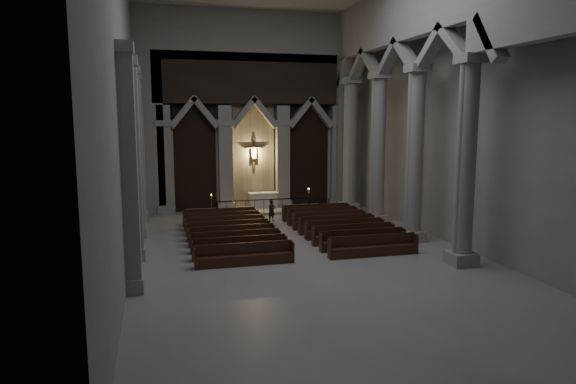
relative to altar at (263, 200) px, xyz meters
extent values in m
plane|color=gray|center=(-0.49, -11.24, -0.61)|extent=(24.00, 24.00, 0.00)
cube|color=gray|center=(-0.49, 0.76, 5.39)|extent=(14.00, 0.10, 12.00)
cube|color=gray|center=(-0.49, -23.24, 5.39)|extent=(14.00, 0.10, 12.00)
cube|color=gray|center=(-7.49, -11.24, 5.39)|extent=(0.10, 24.00, 12.00)
cube|color=gray|center=(6.51, -11.24, 5.39)|extent=(0.10, 24.00, 12.00)
cube|color=#9F9C94|center=(-5.89, 0.26, 2.59)|extent=(0.80, 0.50, 6.40)
cube|color=#9F9C94|center=(-5.89, 0.26, -0.36)|extent=(1.05, 0.70, 0.50)
cube|color=#9F9C94|center=(-5.89, 0.26, 4.74)|extent=(1.00, 0.65, 0.35)
cube|color=#9F9C94|center=(-2.29, 0.26, 2.59)|extent=(0.80, 0.50, 6.40)
cube|color=#9F9C94|center=(-2.29, 0.26, -0.36)|extent=(1.05, 0.70, 0.50)
cube|color=#9F9C94|center=(-2.29, 0.26, 4.74)|extent=(1.00, 0.65, 0.35)
cube|color=#9F9C94|center=(1.31, 0.26, 2.59)|extent=(0.80, 0.50, 6.40)
cube|color=#9F9C94|center=(1.31, 0.26, -0.36)|extent=(1.05, 0.70, 0.50)
cube|color=#9F9C94|center=(1.31, 0.26, 4.74)|extent=(1.00, 0.65, 0.35)
cube|color=#9F9C94|center=(4.91, 0.26, 2.59)|extent=(0.80, 0.50, 6.40)
cube|color=#9F9C94|center=(4.91, 0.26, -0.36)|extent=(1.05, 0.70, 0.50)
cube|color=#9F9C94|center=(4.91, 0.26, 4.74)|extent=(1.00, 0.65, 0.35)
cube|color=black|center=(-4.09, 0.61, 2.89)|extent=(2.60, 0.15, 7.00)
cube|color=tan|center=(-0.49, 0.61, 2.89)|extent=(2.60, 0.15, 7.00)
cube|color=black|center=(3.11, 0.61, 2.89)|extent=(2.60, 0.15, 7.00)
cube|color=black|center=(-0.49, 0.26, 7.39)|extent=(12.00, 0.50, 3.00)
cube|color=#9F9C94|center=(-6.69, 0.26, 3.89)|extent=(1.60, 0.50, 9.00)
cube|color=#9F9C94|center=(5.71, 0.26, 3.89)|extent=(1.60, 0.50, 9.00)
cube|color=#9F9C94|center=(-0.49, 0.26, 9.89)|extent=(14.00, 0.50, 3.00)
plane|color=#FDB972|center=(-0.49, 0.58, 2.89)|extent=(1.50, 0.00, 1.50)
cube|color=#4F301B|center=(-0.49, 0.49, 2.89)|extent=(0.13, 0.08, 1.80)
cube|color=#4F301B|center=(-0.49, 0.49, 3.24)|extent=(1.10, 0.08, 0.13)
cube|color=tan|center=(-0.49, 0.43, 2.84)|extent=(0.26, 0.10, 0.60)
sphere|color=tan|center=(-0.49, 0.43, 3.24)|extent=(0.17, 0.17, 0.17)
cylinder|color=tan|center=(-0.75, 0.43, 3.21)|extent=(0.45, 0.08, 0.08)
cylinder|color=tan|center=(-0.23, 0.43, 3.21)|extent=(0.45, 0.08, 0.08)
cube|color=#9F9C94|center=(5.01, -1.74, -0.36)|extent=(1.00, 1.00, 0.50)
cylinder|color=#9F9C94|center=(5.01, -1.74, 3.39)|extent=(0.70, 0.70, 7.50)
cube|color=#9F9C94|center=(5.01, -1.74, 7.24)|extent=(0.95, 0.95, 0.35)
cube|color=#9F9C94|center=(5.01, -5.74, -0.36)|extent=(1.00, 1.00, 0.50)
cylinder|color=#9F9C94|center=(5.01, -5.74, 3.39)|extent=(0.70, 0.70, 7.50)
cube|color=#9F9C94|center=(5.01, -5.74, 7.24)|extent=(0.95, 0.95, 0.35)
cube|color=#9F9C94|center=(5.01, -9.74, -0.36)|extent=(1.00, 1.00, 0.50)
cylinder|color=#9F9C94|center=(5.01, -9.74, 3.39)|extent=(0.70, 0.70, 7.50)
cube|color=#9F9C94|center=(5.01, -9.74, 7.24)|extent=(0.95, 0.95, 0.35)
cube|color=#9F9C94|center=(5.01, -13.74, -0.36)|extent=(1.00, 1.00, 0.50)
cylinder|color=#9F9C94|center=(5.01, -13.74, 3.39)|extent=(0.70, 0.70, 7.50)
cube|color=#9F9C94|center=(5.01, -13.74, 7.24)|extent=(0.95, 0.95, 0.35)
cube|color=#9F9C94|center=(5.01, 0.16, 3.99)|extent=(0.55, 1.20, 9.20)
cube|color=#9F9C94|center=(-7.24, -1.74, -0.36)|extent=(0.60, 1.00, 0.50)
cube|color=#9F9C94|center=(-7.24, -1.74, 3.39)|extent=(0.50, 0.80, 7.50)
cube|color=#9F9C94|center=(-7.24, -1.74, 7.24)|extent=(0.60, 1.00, 0.35)
cube|color=#9F9C94|center=(-7.24, -5.74, -0.36)|extent=(0.60, 1.00, 0.50)
cube|color=#9F9C94|center=(-7.24, -5.74, 3.39)|extent=(0.50, 0.80, 7.50)
cube|color=#9F9C94|center=(-7.24, -5.74, 7.24)|extent=(0.60, 1.00, 0.35)
cube|color=#9F9C94|center=(-7.24, -9.74, -0.36)|extent=(0.60, 1.00, 0.50)
cube|color=#9F9C94|center=(-7.24, -9.74, 3.39)|extent=(0.50, 0.80, 7.50)
cube|color=#9F9C94|center=(-7.24, -9.74, 7.24)|extent=(0.60, 1.00, 0.35)
cube|color=#9F9C94|center=(-7.24, -13.74, -0.36)|extent=(0.60, 1.00, 0.50)
cube|color=#9F9C94|center=(-7.24, -13.74, 3.39)|extent=(0.50, 0.80, 7.50)
cube|color=#9F9C94|center=(-7.24, -13.74, 7.24)|extent=(0.60, 1.00, 0.35)
cube|color=#9F9C94|center=(-0.49, -0.64, -0.54)|extent=(8.50, 2.60, 0.15)
cube|color=beige|center=(0.00, 0.00, -0.02)|extent=(1.67, 0.65, 0.88)
cube|color=white|center=(0.00, 0.00, 0.44)|extent=(1.81, 0.72, 0.04)
cube|color=black|center=(-0.49, -2.50, 0.41)|extent=(5.40, 0.05, 0.05)
cube|color=black|center=(-3.19, -2.50, -0.07)|extent=(0.09, 0.09, 1.08)
cube|color=black|center=(2.21, -2.50, -0.07)|extent=(0.09, 0.09, 1.08)
cylinder|color=black|center=(-2.65, -2.50, -0.11)|extent=(0.02, 0.02, 0.99)
cylinder|color=black|center=(-2.11, -2.50, -0.11)|extent=(0.02, 0.02, 0.99)
cylinder|color=black|center=(-1.57, -2.50, -0.11)|extent=(0.02, 0.02, 0.99)
cylinder|color=black|center=(-1.03, -2.50, -0.11)|extent=(0.02, 0.02, 0.99)
cylinder|color=black|center=(-0.49, -2.50, -0.11)|extent=(0.02, 0.02, 0.99)
cylinder|color=black|center=(0.05, -2.50, -0.11)|extent=(0.02, 0.02, 0.99)
cylinder|color=black|center=(0.59, -2.50, -0.11)|extent=(0.02, 0.02, 0.99)
cylinder|color=black|center=(1.13, -2.50, -0.11)|extent=(0.02, 0.02, 0.99)
cylinder|color=black|center=(1.67, -2.50, -0.11)|extent=(0.02, 0.02, 0.99)
cylinder|color=olive|center=(-3.46, -2.36, -0.59)|extent=(0.24, 0.24, 0.05)
cylinder|color=olive|center=(-3.46, -2.36, -0.01)|extent=(0.04, 0.04, 1.16)
cylinder|color=olive|center=(-3.46, -2.36, 0.57)|extent=(0.12, 0.12, 0.02)
cylinder|color=#F2E8CC|center=(-3.46, -2.36, 0.68)|extent=(0.05, 0.05, 0.20)
sphere|color=#FFBF59|center=(-3.46, -2.36, 0.80)|extent=(0.04, 0.04, 0.04)
cylinder|color=olive|center=(2.26, -2.30, -0.59)|extent=(0.26, 0.26, 0.05)
cylinder|color=olive|center=(2.26, -2.30, 0.04)|extent=(0.04, 0.04, 1.26)
cylinder|color=olive|center=(2.26, -2.30, 0.68)|extent=(0.13, 0.13, 0.02)
cylinder|color=#F2E8CC|center=(2.26, -2.30, 0.79)|extent=(0.05, 0.05, 0.22)
sphere|color=#FFBF59|center=(2.26, -2.30, 0.92)|extent=(0.05, 0.05, 0.05)
cube|color=black|center=(-3.19, -3.88, -0.41)|extent=(3.84, 0.37, 0.41)
cube|color=black|center=(-3.19, -3.71, 0.02)|extent=(3.84, 0.06, 0.46)
cube|color=black|center=(-5.11, -3.88, -0.20)|extent=(0.05, 0.41, 0.82)
cube|color=black|center=(-1.27, -3.88, -0.20)|extent=(0.05, 0.41, 0.82)
cube|color=black|center=(2.21, -3.88, -0.41)|extent=(3.84, 0.37, 0.41)
cube|color=black|center=(2.21, -3.71, 0.02)|extent=(3.84, 0.06, 0.46)
cube|color=black|center=(0.29, -3.88, -0.20)|extent=(0.05, 0.41, 0.82)
cube|color=black|center=(4.13, -3.88, -0.20)|extent=(0.05, 0.41, 0.82)
cube|color=black|center=(-3.19, -5.00, -0.41)|extent=(3.84, 0.37, 0.41)
cube|color=black|center=(-3.19, -4.83, 0.02)|extent=(3.84, 0.06, 0.46)
cube|color=black|center=(-5.11, -5.00, -0.20)|extent=(0.05, 0.41, 0.82)
cube|color=black|center=(-1.27, -5.00, -0.20)|extent=(0.05, 0.41, 0.82)
cube|color=black|center=(2.21, -5.00, -0.41)|extent=(3.84, 0.37, 0.41)
cube|color=black|center=(2.21, -4.83, 0.02)|extent=(3.84, 0.06, 0.46)
cube|color=black|center=(0.29, -5.00, -0.20)|extent=(0.05, 0.41, 0.82)
cube|color=black|center=(4.13, -5.00, -0.20)|extent=(0.05, 0.41, 0.82)
cube|color=black|center=(-3.19, -6.12, -0.41)|extent=(3.84, 0.37, 0.41)
cube|color=black|center=(-3.19, -5.95, 0.02)|extent=(3.84, 0.06, 0.46)
cube|color=black|center=(-5.11, -6.12, -0.20)|extent=(0.05, 0.41, 0.82)
cube|color=black|center=(-1.27, -6.12, -0.20)|extent=(0.05, 0.41, 0.82)
cube|color=black|center=(2.21, -6.12, -0.41)|extent=(3.84, 0.37, 0.41)
cube|color=black|center=(2.21, -5.95, 0.02)|extent=(3.84, 0.06, 0.46)
cube|color=black|center=(0.29, -6.12, -0.20)|extent=(0.05, 0.41, 0.82)
cube|color=black|center=(4.13, -6.12, -0.20)|extent=(0.05, 0.41, 0.82)
cube|color=black|center=(-3.19, -7.25, -0.41)|extent=(3.84, 0.37, 0.41)
cube|color=black|center=(-3.19, -7.07, 0.02)|extent=(3.84, 0.06, 0.46)
cube|color=black|center=(-5.11, -7.25, -0.20)|extent=(0.05, 0.41, 0.82)
cube|color=black|center=(-1.27, -7.25, -0.20)|extent=(0.05, 0.41, 0.82)
cube|color=black|center=(2.21, -7.25, -0.41)|extent=(3.84, 0.37, 0.41)
cube|color=black|center=(2.21, -7.07, 0.02)|extent=(3.84, 0.06, 0.46)
cube|color=black|center=(0.29, -7.25, -0.20)|extent=(0.05, 0.41, 0.82)
cube|color=black|center=(4.13, -7.25, -0.20)|extent=(0.05, 0.41, 0.82)
cube|color=black|center=(-3.19, -8.37, -0.41)|extent=(3.84, 0.37, 0.41)
cube|color=black|center=(-3.19, -8.19, 0.02)|extent=(3.84, 0.06, 0.46)
cube|color=black|center=(-5.11, -8.37, -0.20)|extent=(0.05, 0.41, 0.82)
cube|color=black|center=(-1.27, -8.37, -0.20)|extent=(0.05, 0.41, 0.82)
cube|color=black|center=(2.21, -8.37, -0.41)|extent=(3.84, 0.37, 0.41)
cube|color=black|center=(2.21, -8.19, 0.02)|extent=(3.84, 0.06, 0.46)
cube|color=black|center=(0.29, -8.37, -0.20)|extent=(0.05, 0.41, 0.82)
cube|color=black|center=(4.13, -8.37, -0.20)|extent=(0.05, 0.41, 0.82)
cube|color=black|center=(-3.19, -9.49, -0.41)|extent=(3.84, 0.37, 0.41)
cube|color=black|center=(-3.19, -9.31, 0.02)|extent=(3.84, 0.06, 0.46)
cube|color=black|center=(-5.11, -9.49, -0.20)|extent=(0.05, 0.41, 0.82)
cube|color=black|center=(-1.27, -9.49, -0.20)|extent=(0.05, 0.41, 0.82)
cube|color=black|center=(2.21, -9.49, -0.41)|extent=(3.84, 0.37, 0.41)
cube|color=black|center=(2.21, -9.31, 0.02)|extent=(3.84, 0.06, 0.46)
cube|color=black|center=(0.29, -9.49, -0.20)|extent=(0.05, 0.41, 0.82)
cube|color=black|center=(4.13, -9.49, -0.20)|extent=(0.05, 0.41, 0.82)
cube|color=black|center=(-3.19, -10.61, -0.41)|extent=(3.84, 0.37, 0.41)
cube|color=black|center=(-3.19, -10.43, 0.02)|extent=(3.84, 0.06, 0.46)
cube|color=black|center=(-5.11, -10.61, -0.20)|extent=(0.05, 0.41, 0.82)
cube|color=black|center=(-1.27, -10.61, -0.20)|extent=(0.05, 0.41, 0.82)
cube|color=black|center=(2.21, -10.61, -0.41)|extent=(3.84, 0.37, 0.41)
cube|color=black|center=(2.21, -10.43, 0.02)|extent=(3.84, 0.06, 0.46)
cube|color=black|center=(0.29, -10.61, -0.20)|extent=(0.05, 0.41, 0.82)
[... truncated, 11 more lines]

